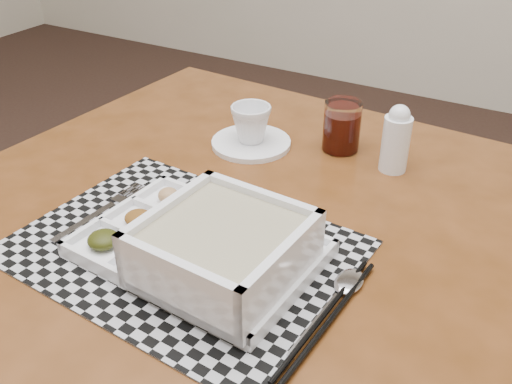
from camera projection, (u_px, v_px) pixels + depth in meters
dining_table at (236, 255)px, 0.92m from camera, size 1.04×1.04×0.73m
placemat at (183, 249)px, 0.81m from camera, size 0.48×0.37×0.00m
serving_tray at (215, 251)px, 0.74m from camera, size 0.33×0.25×0.09m
fork at (101, 210)px, 0.88m from camera, size 0.03×0.19×0.00m
spoon at (344, 287)px, 0.73m from camera, size 0.04×0.18×0.01m
chopsticks at (327, 317)px, 0.68m from camera, size 0.03×0.24×0.01m
saucer at (251, 143)px, 1.08m from camera, size 0.15×0.15×0.01m
cup at (251, 124)px, 1.06m from camera, size 0.08×0.08×0.07m
juice_glass at (342, 128)px, 1.04m from camera, size 0.07×0.07×0.09m
creamer_bottle at (396, 139)px, 0.97m from camera, size 0.05×0.05×0.12m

